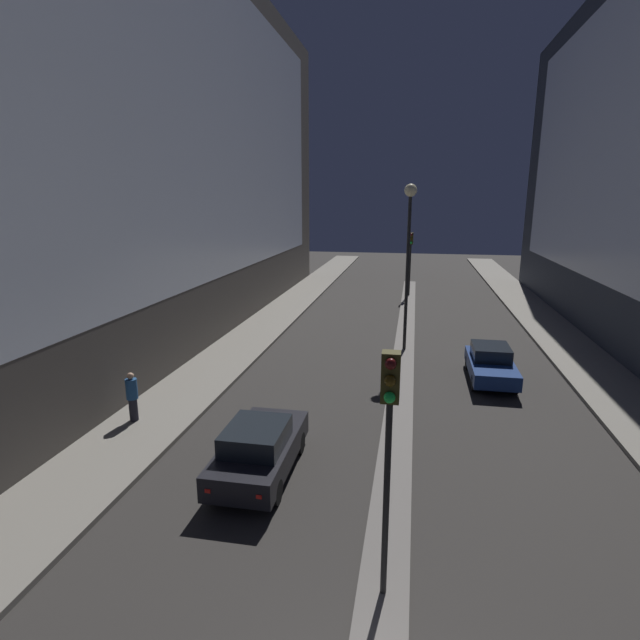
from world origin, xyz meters
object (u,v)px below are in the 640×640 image
Objects in this scene: street_lamp at (409,232)px; traffic_light_near at (389,423)px; traffic_light_mid at (411,250)px; car_left_lane at (259,448)px; pedestrian_on_left_sidewalk at (132,396)px; car_right_lane at (491,364)px.

traffic_light_near is at bearing -90.00° from street_lamp.
traffic_light_mid is at bearing 90.00° from street_lamp.
car_left_lane is (-3.65, 3.82, -2.86)m from traffic_light_near.
traffic_light_near reaches higher than pedestrian_on_left_sidewalk.
street_lamp reaches higher than traffic_light_mid.
street_lamp reaches higher than car_right_lane.
street_lamp is 13.83m from car_left_lane.
traffic_light_mid is 27.30m from car_left_lane.
pedestrian_on_left_sidewalk is at bearing 156.43° from car_left_lane.
car_left_lane is at bearing -97.72° from traffic_light_mid.
traffic_light_near and traffic_light_mid have the same top height.
street_lamp is 1.87× the size of car_left_lane.
car_left_lane is (-3.65, -12.32, -5.13)m from street_lamp.
street_lamp is at bearing 90.00° from traffic_light_near.
pedestrian_on_left_sidewalk is (-8.77, -24.67, -2.61)m from traffic_light_mid.
pedestrian_on_left_sidewalk is (-8.77, -10.08, -4.88)m from street_lamp.
traffic_light_mid is 26.31m from pedestrian_on_left_sidewalk.
pedestrian_on_left_sidewalk is (-12.42, -6.66, 0.31)m from car_right_lane.
traffic_light_mid is 1.12× the size of car_left_lane.
traffic_light_mid is 18.61m from car_right_lane.
traffic_light_near is at bearing -46.35° from car_left_lane.
car_right_lane is at bearing 74.00° from traffic_light_near.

